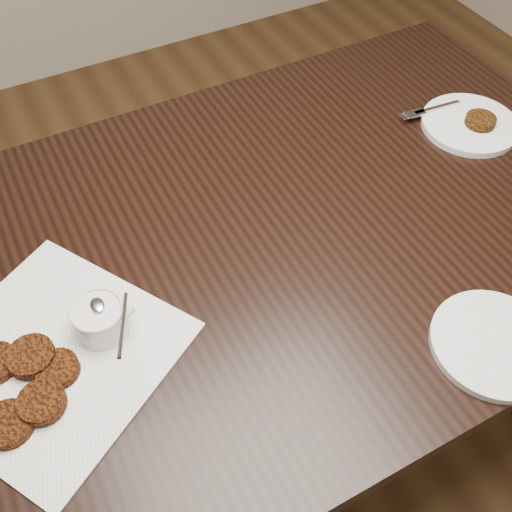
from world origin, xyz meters
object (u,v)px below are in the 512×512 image
Objects in this scene: sauce_ramekin at (96,308)px; table at (272,340)px; plate_empty at (494,344)px; napkin at (51,356)px; plate_with_patty at (471,121)px.

table is at bearing 9.60° from sauce_ramekin.
table is 7.22× the size of plate_empty.
plate_with_patty is (0.92, 0.13, 0.01)m from napkin.
table is 12.01× the size of sauce_ramekin.
plate_empty is (0.18, -0.36, 0.38)m from table.
sauce_ramekin is (-0.34, -0.06, 0.44)m from table.
plate_empty is (-0.32, -0.42, -0.01)m from plate_with_patty.
plate_empty is (0.51, -0.30, -0.06)m from sauce_ramekin.
plate_empty is at bearing -30.41° from sauce_ramekin.
table is 0.63m from plate_with_patty.
plate_with_patty is at bearing 8.39° from sauce_ramekin.
napkin is 0.93m from plate_with_patty.
sauce_ramekin is 0.84m from plate_with_patty.
plate_empty is at bearing -26.09° from napkin.
plate_with_patty is at bearing 7.55° from table.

